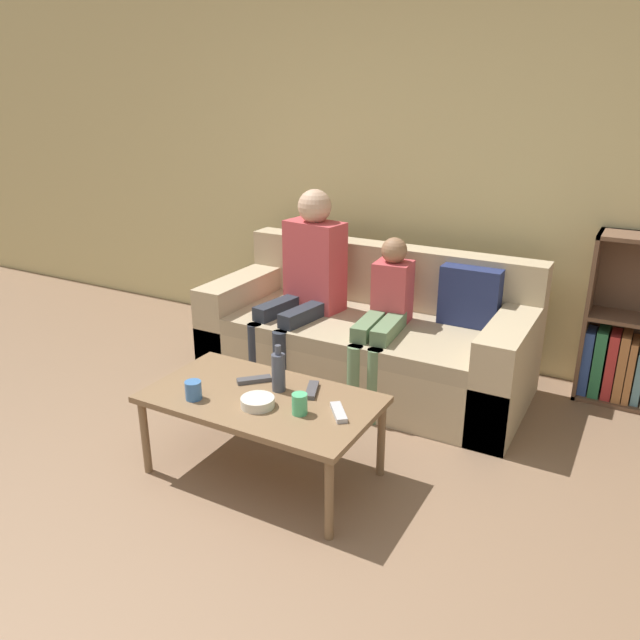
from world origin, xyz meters
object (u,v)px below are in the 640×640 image
Objects in this scene: bookshelf at (637,343)px; tv_remote_0 at (254,380)px; person_child at (384,313)px; snack_bowl at (258,402)px; cup_far at (300,404)px; bottle at (278,371)px; tv_remote_1 at (339,412)px; couch at (368,340)px; tv_remote_2 at (312,390)px; cup_near at (193,390)px; coffee_table at (261,404)px; person_adult at (307,272)px.

bookshelf reaches higher than tv_remote_0.
person_child reaches higher than snack_bowl.
cup_far is 0.26m from bottle.
tv_remote_1 is at bearing 34.84° from tv_remote_0.
couch is at bearing 69.77° from tv_remote_1.
tv_remote_2 is at bearing 109.40° from tv_remote_1.
person_child is 6.20× the size of snack_bowl.
person_child is 5.98× the size of tv_remote_1.
tv_remote_2 is at bearing 35.89° from cup_near.
tv_remote_1 reaches higher than coffee_table.
bottle is (-0.37, 0.07, 0.09)m from tv_remote_1.
bookshelf is 2.30m from tv_remote_0.
tv_remote_1 is (0.40, 0.02, 0.05)m from coffee_table.
tv_remote_1 is at bearing -11.58° from bottle.
tv_remote_0 is (-0.13, -1.07, 0.15)m from couch.
tv_remote_0 is at bearing 128.12° from snack_bowl.
person_adult is 7.78× the size of snack_bowl.
tv_remote_0 is at bearing 165.88° from tv_remote_2.
snack_bowl is (0.04, -0.09, 0.06)m from coffee_table.
bottle reaches higher than tv_remote_1.
person_adult is 1.15m from tv_remote_2.
bottle is (0.04, 0.10, 0.14)m from coffee_table.
tv_remote_0 is at bearing 63.19° from cup_near.
couch is 8.60× the size of bottle.
tv_remote_0 is (-0.37, 0.17, -0.04)m from cup_far.
tv_remote_2 is 0.19m from bottle.
person_adult reaches higher than cup_far.
person_child is at bearing 63.69° from tv_remote_1.
snack_bowl is (0.43, -1.20, -0.26)m from person_adult.
tv_remote_0 is at bearing 173.63° from bottle.
bookshelf is at bearing 48.41° from coffee_table.
tv_remote_2 is at bearing -94.31° from person_child.
coffee_table is at bearing -111.23° from bottle.
person_child is at bearing 81.69° from bottle.
couch is 1.12m from bottle.
cup_near is 0.41m from bottle.
person_child is 4.13× the size of bottle.
bookshelf is 6.67× the size of tv_remote_0.
person_child is at bearing 2.28° from person_adult.
couch reaches higher than tv_remote_0.
bookshelf is at bearing 54.20° from cup_far.
couch is at bearing 100.58° from cup_far.
cup_near reaches higher than snack_bowl.
person_child is at bearing 70.14° from cup_near.
person_adult is (-1.91, -0.60, 0.33)m from bookshelf.
couch is 1.09m from tv_remote_0.
tv_remote_0 and tv_remote_1 have the same top height.
couch is at bearing 78.05° from tv_remote_2.
tv_remote_2 is at bearing -130.52° from bookshelf.
tv_remote_1 is at bearing -53.52° from tv_remote_2.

